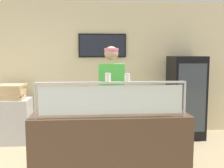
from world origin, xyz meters
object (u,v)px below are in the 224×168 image
(worker_figure, at_px, (112,97))
(drink_fridge, at_px, (186,97))
(pizza_server, at_px, (106,108))
(parmesan_shaker, at_px, (108,78))
(pizza_tray, at_px, (109,110))
(pizza_box_stack, at_px, (10,92))
(pepper_flake_shaker, at_px, (127,78))

(worker_figure, distance_m, drink_fridge, 1.90)
(pizza_server, height_order, parmesan_shaker, parmesan_shaker)
(pizza_tray, xyz_separation_m, worker_figure, (0.09, 0.75, 0.04))
(pizza_box_stack, bearing_deg, worker_figure, -30.15)
(worker_figure, relative_size, drink_fridge, 1.10)
(pizza_tray, height_order, pepper_flake_shaker, pepper_flake_shaker)
(worker_figure, xyz_separation_m, drink_fridge, (1.55, 1.09, -0.20))
(worker_figure, bearing_deg, pizza_server, -99.79)
(pizza_tray, xyz_separation_m, pizza_box_stack, (-1.70, 1.79, -0.02))
(pizza_tray, distance_m, pizza_box_stack, 2.48)
(pizza_server, height_order, drink_fridge, drink_fridge)
(pizza_server, height_order, pizza_box_stack, pizza_box_stack)
(pizza_tray, bearing_deg, parmesan_shaker, -96.53)
(pepper_flake_shaker, relative_size, worker_figure, 0.05)
(pizza_tray, xyz_separation_m, parmesan_shaker, (-0.04, -0.36, 0.42))
(parmesan_shaker, xyz_separation_m, drink_fridge, (1.68, 2.20, -0.59))
(pizza_tray, xyz_separation_m, drink_fridge, (1.64, 1.84, -0.16))
(pizza_tray, height_order, drink_fridge, drink_fridge)
(pizza_server, xyz_separation_m, parmesan_shaker, (0.00, -0.34, 0.40))
(pepper_flake_shaker, bearing_deg, pizza_server, 122.09)
(pizza_box_stack, bearing_deg, parmesan_shaker, -52.30)
(pizza_tray, distance_m, worker_figure, 0.76)
(pepper_flake_shaker, distance_m, pizza_box_stack, 2.89)
(worker_figure, height_order, drink_fridge, worker_figure)
(drink_fridge, bearing_deg, worker_figure, -145.02)
(pepper_flake_shaker, relative_size, pizza_box_stack, 0.17)
(pizza_server, relative_size, pizza_box_stack, 0.54)
(parmesan_shaker, height_order, worker_figure, worker_figure)
(drink_fridge, bearing_deg, pepper_flake_shaker, -123.86)
(pizza_server, height_order, worker_figure, worker_figure)
(pizza_tray, relative_size, pizza_box_stack, 0.83)
(drink_fridge, xyz_separation_m, pizza_box_stack, (-3.35, -0.04, 0.15))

